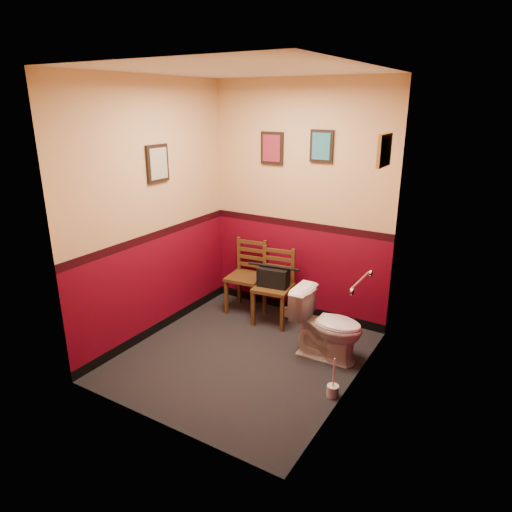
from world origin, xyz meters
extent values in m
cube|color=black|center=(0.00, 0.00, 0.00)|extent=(2.20, 2.40, 0.00)
cube|color=silver|center=(0.00, 0.00, 2.70)|extent=(2.20, 2.40, 0.00)
cube|color=#5A0515|center=(0.00, 1.20, 1.35)|extent=(2.20, 0.00, 2.70)
cube|color=#5A0515|center=(0.00, -1.20, 1.35)|extent=(2.20, 0.00, 2.70)
cube|color=#5A0515|center=(-1.10, 0.00, 1.35)|extent=(0.00, 2.40, 2.70)
cube|color=#5A0515|center=(1.10, 0.00, 1.35)|extent=(0.00, 2.40, 2.70)
cylinder|color=silver|center=(1.07, 0.25, 0.95)|extent=(0.03, 0.50, 0.03)
cylinder|color=silver|center=(1.09, 0.00, 0.95)|extent=(0.02, 0.06, 0.06)
cylinder|color=silver|center=(1.09, 0.50, 0.95)|extent=(0.02, 0.06, 0.06)
cube|color=black|center=(-0.35, 1.18, 1.95)|extent=(0.28, 0.03, 0.36)
cube|color=maroon|center=(-0.35, 1.17, 1.95)|extent=(0.22, 0.01, 0.30)
cube|color=black|center=(0.25, 1.18, 2.00)|extent=(0.26, 0.03, 0.34)
cube|color=#276A7F|center=(0.25, 1.17, 2.00)|extent=(0.20, 0.01, 0.28)
cube|color=black|center=(-1.08, 0.10, 1.85)|extent=(0.03, 0.30, 0.38)
cube|color=tan|center=(-1.07, 0.10, 1.85)|extent=(0.01, 0.24, 0.31)
cube|color=olive|center=(1.08, 0.60, 2.05)|extent=(0.03, 0.34, 0.28)
cube|color=tan|center=(1.07, 0.60, 2.05)|extent=(0.01, 0.28, 0.22)
imported|color=white|center=(0.72, 0.43, 0.35)|extent=(0.72, 0.42, 0.70)
cylinder|color=silver|center=(1.03, -0.15, 0.05)|extent=(0.10, 0.10, 0.10)
cylinder|color=silver|center=(1.03, -0.15, 0.23)|extent=(0.01, 0.01, 0.30)
cube|color=#4F3217|center=(-0.55, 0.92, 0.44)|extent=(0.45, 0.45, 0.04)
cube|color=#4F3217|center=(-0.70, 0.73, 0.22)|extent=(0.04, 0.04, 0.44)
cube|color=#4F3217|center=(-0.74, 1.07, 0.22)|extent=(0.04, 0.04, 0.44)
cube|color=#4F3217|center=(-0.36, 0.77, 0.22)|extent=(0.04, 0.04, 0.44)
cube|color=#4F3217|center=(-0.40, 1.11, 0.22)|extent=(0.04, 0.04, 0.44)
cube|color=#4F3217|center=(-0.74, 1.08, 0.65)|extent=(0.04, 0.04, 0.44)
cube|color=#4F3217|center=(-0.40, 1.12, 0.65)|extent=(0.04, 0.04, 0.44)
cube|color=#4F3217|center=(-0.57, 1.10, 0.53)|extent=(0.33, 0.06, 0.04)
cube|color=#4F3217|center=(-0.57, 1.10, 0.63)|extent=(0.33, 0.06, 0.04)
cube|color=#4F3217|center=(-0.57, 1.10, 0.73)|extent=(0.33, 0.06, 0.04)
cube|color=#4F3217|center=(-0.57, 1.10, 0.82)|extent=(0.33, 0.06, 0.04)
cube|color=#4F3217|center=(-0.11, 0.82, 0.43)|extent=(0.46, 0.46, 0.04)
cube|color=#4F3217|center=(-0.26, 0.62, 0.22)|extent=(0.04, 0.04, 0.43)
cube|color=#4F3217|center=(-0.31, 0.96, 0.22)|extent=(0.04, 0.04, 0.43)
cube|color=#4F3217|center=(0.09, 0.67, 0.22)|extent=(0.04, 0.04, 0.43)
cube|color=#4F3217|center=(0.04, 1.01, 0.22)|extent=(0.04, 0.04, 0.43)
cube|color=#4F3217|center=(-0.31, 0.97, 0.65)|extent=(0.04, 0.04, 0.43)
cube|color=#4F3217|center=(0.03, 1.02, 0.65)|extent=(0.04, 0.04, 0.43)
cube|color=#4F3217|center=(-0.14, 0.99, 0.53)|extent=(0.33, 0.07, 0.04)
cube|color=#4F3217|center=(-0.14, 0.99, 0.63)|extent=(0.33, 0.07, 0.04)
cube|color=#4F3217|center=(-0.14, 0.99, 0.72)|extent=(0.33, 0.07, 0.04)
cube|color=#4F3217|center=(-0.14, 0.99, 0.82)|extent=(0.33, 0.07, 0.04)
cube|color=black|center=(-0.11, 0.82, 0.56)|extent=(0.37, 0.22, 0.22)
cylinder|color=black|center=(-0.11, 0.82, 0.69)|extent=(0.30, 0.07, 0.03)
cylinder|color=silver|center=(-0.04, 1.05, 0.05)|extent=(0.11, 0.11, 0.10)
cylinder|color=silver|center=(0.08, 1.05, 0.05)|extent=(0.11, 0.11, 0.10)
cylinder|color=silver|center=(0.02, 1.04, 0.15)|extent=(0.11, 0.11, 0.10)
camera|label=1|loc=(2.20, -3.40, 2.45)|focal=32.00mm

